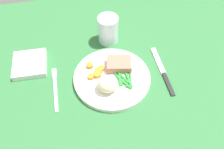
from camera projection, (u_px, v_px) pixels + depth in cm
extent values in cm
cube|color=#2D6B38|center=(119.00, 72.00, 77.76)|extent=(120.00, 90.00, 2.00)
cylinder|color=white|center=(112.00, 78.00, 73.92)|extent=(24.29, 24.29, 1.60)
cube|color=#A86B56|center=(120.00, 63.00, 74.93)|extent=(8.80, 7.27, 2.65)
ellipsoid|color=beige|center=(108.00, 84.00, 68.37)|extent=(6.12, 5.58, 5.12)
cylinder|color=orange|center=(99.00, 71.00, 74.00)|extent=(2.26, 2.26, 1.16)
cylinder|color=orange|center=(97.00, 74.00, 73.04)|extent=(2.54, 2.54, 1.20)
cylinder|color=orange|center=(91.00, 77.00, 72.56)|extent=(2.01, 2.01, 1.02)
cylinder|color=orange|center=(90.00, 66.00, 75.17)|extent=(2.11, 2.11, 1.30)
cylinder|color=orange|center=(98.00, 71.00, 74.12)|extent=(2.25, 2.25, 0.88)
cylinder|color=orange|center=(101.00, 69.00, 74.54)|extent=(2.13, 2.13, 1.04)
cylinder|color=#2D8C38|center=(119.00, 76.00, 72.94)|extent=(1.92, 7.73, 0.75)
cylinder|color=#2D8C38|center=(124.00, 82.00, 71.40)|extent=(4.14, 5.89, 0.83)
cylinder|color=#2D8C38|center=(120.00, 77.00, 72.68)|extent=(0.81, 6.54, 0.70)
cylinder|color=#2D8C38|center=(130.00, 78.00, 72.53)|extent=(2.10, 7.93, 0.64)
cylinder|color=#2D8C38|center=(127.00, 76.00, 72.98)|extent=(1.39, 8.14, 0.80)
cylinder|color=#2D8C38|center=(120.00, 78.00, 72.48)|extent=(4.63, 7.67, 0.65)
cylinder|color=#2D8C38|center=(128.00, 77.00, 72.60)|extent=(1.36, 7.82, 0.78)
cylinder|color=#2D8C38|center=(121.00, 78.00, 72.55)|extent=(1.70, 7.87, 0.61)
cylinder|color=#2D8C38|center=(124.00, 77.00, 72.71)|extent=(3.54, 6.04, 0.88)
cube|color=silver|center=(56.00, 94.00, 70.98)|extent=(1.00, 13.00, 0.40)
cube|color=silver|center=(52.00, 73.00, 75.87)|extent=(0.24, 3.60, 0.40)
cube|color=silver|center=(54.00, 73.00, 75.92)|extent=(0.24, 3.60, 0.40)
cube|color=silver|center=(55.00, 73.00, 75.97)|extent=(0.24, 3.60, 0.40)
cube|color=silver|center=(56.00, 73.00, 76.02)|extent=(0.24, 3.60, 0.40)
cube|color=black|center=(168.00, 84.00, 73.19)|extent=(1.30, 9.00, 0.64)
cube|color=silver|center=(158.00, 61.00, 79.18)|extent=(1.70, 12.00, 0.40)
cylinder|color=silver|center=(108.00, 30.00, 81.68)|extent=(7.16, 7.16, 10.00)
cylinder|color=silver|center=(108.00, 34.00, 83.41)|extent=(6.59, 6.59, 5.63)
cube|color=white|center=(30.00, 64.00, 77.25)|extent=(11.11, 11.72, 1.94)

